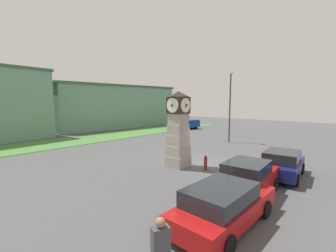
# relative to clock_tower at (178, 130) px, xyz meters

# --- Properties ---
(ground_plane) EXTENTS (79.85, 79.85, 0.00)m
(ground_plane) POSITION_rel_clock_tower_xyz_m (1.68, -0.36, -2.36)
(ground_plane) COLOR #4C4C4F
(clock_tower) EXTENTS (1.54, 1.55, 4.87)m
(clock_tower) POSITION_rel_clock_tower_xyz_m (0.00, 0.00, 0.00)
(clock_tower) COLOR #9E998E
(clock_tower) RESTS_ON ground_plane
(bollard_near_tower) EXTENTS (0.23, 0.23, 1.05)m
(bollard_near_tower) POSITION_rel_clock_tower_xyz_m (-1.21, -5.57, -1.83)
(bollard_near_tower) COLOR brown
(bollard_near_tower) RESTS_ON ground_plane
(bollard_mid_row) EXTENTS (0.25, 0.25, 1.13)m
(bollard_mid_row) POSITION_rel_clock_tower_xyz_m (-0.69, -4.33, -1.79)
(bollard_mid_row) COLOR #333338
(bollard_mid_row) RESTS_ON ground_plane
(bollard_far_row) EXTENTS (0.22, 0.22, 0.92)m
(bollard_far_row) POSITION_rel_clock_tower_xyz_m (-0.03, -3.34, -1.90)
(bollard_far_row) COLOR maroon
(bollard_far_row) RESTS_ON ground_plane
(bollard_end_row) EXTENTS (0.20, 0.20, 0.91)m
(bollard_end_row) POSITION_rel_clock_tower_xyz_m (0.52, -1.76, -1.90)
(bollard_end_row) COLOR maroon
(bollard_end_row) RESTS_ON ground_plane
(car_navy_sedan) EXTENTS (4.61, 1.99, 1.46)m
(car_navy_sedan) POSITION_rel_clock_tower_xyz_m (-4.42, -5.60, -1.62)
(car_navy_sedan) COLOR #A51111
(car_navy_sedan) RESTS_ON ground_plane
(car_near_tower) EXTENTS (3.92, 2.10, 1.56)m
(car_near_tower) POSITION_rel_clock_tower_xyz_m (-1.32, -5.16, -1.57)
(car_near_tower) COLOR #A51111
(car_near_tower) RESTS_ON ground_plane
(car_by_building) EXTENTS (4.08, 2.21, 1.51)m
(car_by_building) POSITION_rel_clock_tower_xyz_m (2.29, -5.65, -1.60)
(car_by_building) COLOR navy
(car_by_building) RESTS_ON ground_plane
(pickup_truck) EXTENTS (3.26, 5.34, 1.85)m
(pickup_truck) POSITION_rel_clock_tower_xyz_m (17.21, 12.76, -1.43)
(pickup_truck) COLOR navy
(pickup_truck) RESTS_ON ground_plane
(pedestrian_near_bench) EXTENTS (0.43, 0.30, 1.61)m
(pedestrian_near_bench) POSITION_rel_clock_tower_xyz_m (7.98, 5.74, -1.45)
(pedestrian_near_bench) COLOR #338C4C
(pedestrian_near_bench) RESTS_ON ground_plane
(pedestrian_crossing_lot) EXTENTS (0.46, 0.39, 1.70)m
(pedestrian_crossing_lot) POSITION_rel_clock_tower_xyz_m (-7.73, -5.80, -1.39)
(pedestrian_crossing_lot) COLOR #338C4C
(pedestrian_crossing_lot) RESTS_ON ground_plane
(street_lamp_near_road) EXTENTS (0.50, 0.24, 7.21)m
(street_lamp_near_road) POSITION_rel_clock_tower_xyz_m (10.32, 1.59, 1.75)
(street_lamp_near_road) COLOR #333338
(street_lamp_near_road) RESTS_ON ground_plane
(storefront_low_left) EXTENTS (21.18, 11.71, 6.79)m
(storefront_low_left) POSITION_rel_clock_tower_xyz_m (10.97, 23.88, 1.04)
(storefront_low_left) COLOR gray
(storefront_low_left) RESTS_ON ground_plane
(grass_verge_far) EXTENTS (47.91, 5.70, 0.04)m
(grass_verge_far) POSITION_rel_clock_tower_xyz_m (0.68, 14.28, -2.34)
(grass_verge_far) COLOR #477A38
(grass_verge_far) RESTS_ON ground_plane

